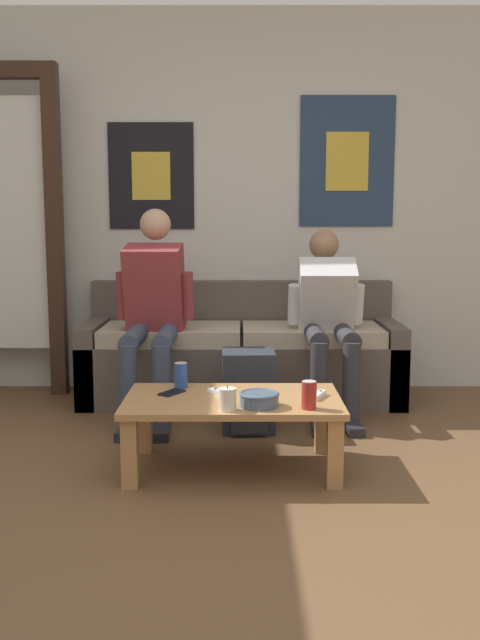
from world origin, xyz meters
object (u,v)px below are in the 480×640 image
object	(u,v)px
drink_can_red	(311,395)
game_controller_near_left	(222,393)
drink_can_blue	(183,375)
pillar_candle	(230,399)
couch	(244,357)
coffee_table	(235,410)
game_controller_near_right	(321,395)
ceramic_bowl	(262,399)
cell_phone	(174,392)
person_seated_teen	(331,313)
person_seated_adult	(155,306)
backpack	(251,393)

from	to	relation	value
drink_can_red	game_controller_near_left	world-z (taller)	drink_can_red
drink_can_blue	pillar_candle	bearing A→B (deg)	-60.99
couch	pillar_candle	distance (m)	1.56
coffee_table	game_controller_near_left	xyz separation A→B (m)	(-0.06, 0.04, 0.07)
couch	game_controller_near_right	distance (m)	1.39
ceramic_bowl	pillar_candle	size ratio (longest dim) A/B	1.62
coffee_table	drink_can_red	size ratio (longest dim) A/B	8.10
game_controller_near_right	cell_phone	distance (m)	0.69
coffee_table	cell_phone	world-z (taller)	cell_phone
coffee_table	drink_can_red	distance (m)	0.41
person_seated_teen	pillar_candle	size ratio (longest dim) A/B	9.93
game_controller_near_left	cell_phone	world-z (taller)	game_controller_near_left
couch	game_controller_near_left	size ratio (longest dim) A/B	15.63
coffee_table	person_seated_adult	world-z (taller)	person_seated_adult
person_seated_adult	pillar_candle	distance (m)	1.30
game_controller_near_left	backpack	bearing A→B (deg)	76.18
drink_can_blue	backpack	bearing A→B (deg)	50.90
couch	backpack	size ratio (longest dim) A/B	4.54
person_seated_teen	ceramic_bowl	bearing A→B (deg)	-110.74
couch	person_seated_teen	size ratio (longest dim) A/B	1.84
pillar_candle	game_controller_near_right	bearing A→B (deg)	27.80
backpack	person_seated_adult	bearing A→B (deg)	148.76
couch	drink_can_red	xyz separation A→B (m)	(0.29, -1.53, 0.13)
drink_can_blue	ceramic_bowl	bearing A→B (deg)	-43.87
ceramic_bowl	pillar_candle	distance (m)	0.15
coffee_table	person_seated_adult	bearing A→B (deg)	116.81
drink_can_blue	drink_can_red	distance (m)	0.71
person_seated_teen	game_controller_near_left	distance (m)	1.19
coffee_table	game_controller_near_left	size ratio (longest dim) A/B	7.74
backpack	pillar_candle	distance (m)	0.87
coffee_table	game_controller_near_right	bearing A→B (deg)	-0.59
drink_can_blue	game_controller_near_left	distance (m)	0.26
backpack	pillar_candle	world-z (taller)	pillar_candle
pillar_candle	drink_can_blue	xyz separation A→B (m)	(-0.24, 0.43, 0.01)
coffee_table	backpack	distance (m)	0.63
coffee_table	game_controller_near_left	distance (m)	0.10
couch	cell_phone	world-z (taller)	couch
drink_can_blue	person_seated_teen	bearing A→B (deg)	44.73
person_seated_adult	pillar_candle	xyz separation A→B (m)	(0.46, -1.18, -0.27)
coffee_table	pillar_candle	size ratio (longest dim) A/B	9.06
person_seated_teen	ceramic_bowl	size ratio (longest dim) A/B	6.14
coffee_table	person_seated_teen	bearing A→B (deg)	60.92
drink_can_blue	game_controller_near_left	size ratio (longest dim) A/B	0.96
person_seated_adult	game_controller_near_left	world-z (taller)	person_seated_adult
ceramic_bowl	pillar_candle	bearing A→B (deg)	-155.34
couch	drink_can_red	size ratio (longest dim) A/B	16.35
backpack	game_controller_near_left	size ratio (longest dim) A/B	3.44
person_seated_adult	backpack	xyz separation A→B (m)	(0.56, -0.34, -0.44)
game_controller_near_left	game_controller_near_right	xyz separation A→B (m)	(0.46, -0.04, 0.00)
couch	drink_can_blue	distance (m)	1.18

